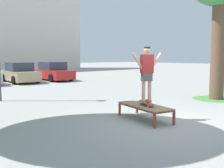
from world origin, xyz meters
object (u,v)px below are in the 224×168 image
Objects in this scene: car_red at (53,72)px; skater at (147,71)px; car_tan at (20,73)px; skateboard at (146,103)px; skate_box at (145,107)px.

skater is at bearing -109.28° from car_red.
skater is at bearing -98.70° from car_tan.
skater is at bearing 65.38° from skateboard.
car_red is at bearing 70.69° from skate_box.
skateboard is at bearing -114.62° from skater.
car_tan is at bearing 81.30° from skateboard.
skateboard is (-0.02, -0.07, 0.12)m from skate_box.
skater is (-0.02, -0.07, 1.12)m from skate_box.
car_tan is 1.01× the size of car_red.
skater reaches higher than skateboard.
skate_box is 0.47× the size of car_red.
skate_box is 0.47× the size of car_tan.
skate_box is at bearing 77.34° from skater.
skateboard is 0.19× the size of car_tan.
car_tan reaches higher than skate_box.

